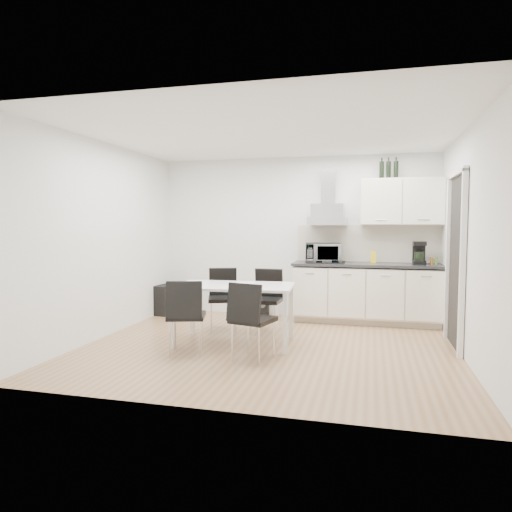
{
  "coord_description": "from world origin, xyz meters",
  "views": [
    {
      "loc": [
        1.21,
        -5.42,
        1.51
      ],
      "look_at": [
        -0.24,
        0.32,
        1.1
      ],
      "focal_mm": 32.0,
      "sensor_mm": 36.0,
      "label": 1
    }
  ],
  "objects_px": {
    "chair_far_left": "(223,300)",
    "chair_far_right": "(266,301)",
    "chair_near_right": "(253,321)",
    "floor_speaker": "(263,306)",
    "kitchenette": "(369,269)",
    "guitar_amp": "(169,299)",
    "dining_table": "(235,291)",
    "chair_near_left": "(186,317)"
  },
  "relations": [
    {
      "from": "chair_near_right",
      "to": "floor_speaker",
      "type": "relative_size",
      "value": 3.04
    },
    {
      "from": "chair_far_left",
      "to": "floor_speaker",
      "type": "relative_size",
      "value": 3.04
    },
    {
      "from": "chair_near_right",
      "to": "floor_speaker",
      "type": "bearing_deg",
      "value": 115.85
    },
    {
      "from": "chair_far_left",
      "to": "guitar_amp",
      "type": "height_order",
      "value": "chair_far_left"
    },
    {
      "from": "chair_near_right",
      "to": "guitar_amp",
      "type": "relative_size",
      "value": 1.41
    },
    {
      "from": "kitchenette",
      "to": "chair_far_left",
      "type": "xyz_separation_m",
      "value": [
        -2.0,
        -1.03,
        -0.39
      ]
    },
    {
      "from": "chair_near_right",
      "to": "guitar_amp",
      "type": "xyz_separation_m",
      "value": [
        -2.06,
        2.22,
        -0.19
      ]
    },
    {
      "from": "dining_table",
      "to": "floor_speaker",
      "type": "bearing_deg",
      "value": 87.65
    },
    {
      "from": "chair_near_left",
      "to": "guitar_amp",
      "type": "bearing_deg",
      "value": 103.62
    },
    {
      "from": "kitchenette",
      "to": "chair_far_left",
      "type": "bearing_deg",
      "value": -152.68
    },
    {
      "from": "dining_table",
      "to": "chair_far_right",
      "type": "relative_size",
      "value": 1.73
    },
    {
      "from": "chair_far_left",
      "to": "guitar_amp",
      "type": "bearing_deg",
      "value": -55.66
    },
    {
      "from": "kitchenette",
      "to": "chair_far_left",
      "type": "relative_size",
      "value": 2.86
    },
    {
      "from": "dining_table",
      "to": "chair_near_left",
      "type": "relative_size",
      "value": 1.73
    },
    {
      "from": "chair_far_left",
      "to": "chair_far_right",
      "type": "bearing_deg",
      "value": 163.19
    },
    {
      "from": "chair_far_left",
      "to": "chair_far_right",
      "type": "xyz_separation_m",
      "value": [
        0.61,
        0.03,
        0.0
      ]
    },
    {
      "from": "dining_table",
      "to": "guitar_amp",
      "type": "xyz_separation_m",
      "value": [
        -1.66,
        1.6,
        -0.42
      ]
    },
    {
      "from": "dining_table",
      "to": "chair_near_left",
      "type": "xyz_separation_m",
      "value": [
        -0.41,
        -0.6,
        -0.23
      ]
    },
    {
      "from": "dining_table",
      "to": "guitar_amp",
      "type": "relative_size",
      "value": 2.44
    },
    {
      "from": "dining_table",
      "to": "kitchenette",
      "type": "bearing_deg",
      "value": 41.63
    },
    {
      "from": "kitchenette",
      "to": "dining_table",
      "type": "distance_m",
      "value": 2.35
    },
    {
      "from": "chair_near_right",
      "to": "floor_speaker",
      "type": "height_order",
      "value": "chair_near_right"
    },
    {
      "from": "kitchenette",
      "to": "chair_near_left",
      "type": "distance_m",
      "value": 3.08
    },
    {
      "from": "kitchenette",
      "to": "chair_far_right",
      "type": "xyz_separation_m",
      "value": [
        -1.39,
        -1.01,
        -0.39
      ]
    },
    {
      "from": "chair_far_right",
      "to": "guitar_amp",
      "type": "height_order",
      "value": "chair_far_right"
    },
    {
      "from": "chair_near_left",
      "to": "guitar_amp",
      "type": "distance_m",
      "value": 2.53
    },
    {
      "from": "chair_far_right",
      "to": "chair_near_left",
      "type": "xyz_separation_m",
      "value": [
        -0.65,
        -1.27,
        0.0
      ]
    },
    {
      "from": "chair_near_left",
      "to": "floor_speaker",
      "type": "bearing_deg",
      "value": 65.91
    },
    {
      "from": "dining_table",
      "to": "chair_far_left",
      "type": "bearing_deg",
      "value": 115.36
    },
    {
      "from": "dining_table",
      "to": "floor_speaker",
      "type": "height_order",
      "value": "dining_table"
    },
    {
      "from": "kitchenette",
      "to": "guitar_amp",
      "type": "xyz_separation_m",
      "value": [
        -3.29,
        -0.08,
        -0.58
      ]
    },
    {
      "from": "guitar_amp",
      "to": "chair_far_left",
      "type": "bearing_deg",
      "value": -27.83
    },
    {
      "from": "kitchenette",
      "to": "chair_far_right",
      "type": "bearing_deg",
      "value": -144.02
    },
    {
      "from": "kitchenette",
      "to": "floor_speaker",
      "type": "xyz_separation_m",
      "value": [
        -1.69,
        0.17,
        -0.69
      ]
    },
    {
      "from": "kitchenette",
      "to": "floor_speaker",
      "type": "height_order",
      "value": "kitchenette"
    },
    {
      "from": "chair_far_left",
      "to": "chair_far_right",
      "type": "distance_m",
      "value": 0.61
    },
    {
      "from": "dining_table",
      "to": "floor_speaker",
      "type": "relative_size",
      "value": 5.25
    },
    {
      "from": "dining_table",
      "to": "floor_speaker",
      "type": "distance_m",
      "value": 1.92
    },
    {
      "from": "guitar_amp",
      "to": "kitchenette",
      "type": "bearing_deg",
      "value": 10.05
    },
    {
      "from": "chair_near_right",
      "to": "chair_near_left",
      "type": "bearing_deg",
      "value": -166.66
    },
    {
      "from": "kitchenette",
      "to": "chair_far_right",
      "type": "distance_m",
      "value": 1.76
    },
    {
      "from": "chair_near_right",
      "to": "guitar_amp",
      "type": "bearing_deg",
      "value": 148.06
    }
  ]
}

